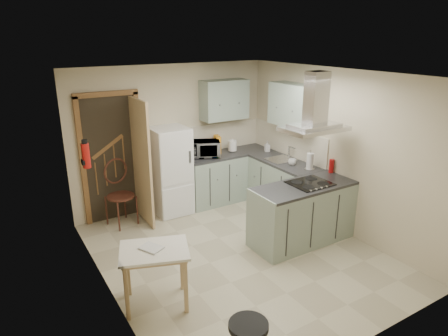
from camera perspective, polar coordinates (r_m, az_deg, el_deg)
floor at (r=5.81m, az=2.00°, el=-12.11°), size 4.20×4.20×0.00m
ceiling at (r=5.01m, az=2.33°, el=13.24°), size 4.20×4.20×0.00m
back_wall at (r=7.05m, az=-7.34°, el=4.38°), size 3.60×0.00×3.60m
left_wall at (r=4.60m, az=-16.95°, el=-4.20°), size 0.00×4.20×4.20m
right_wall at (r=6.41m, az=15.70°, el=2.37°), size 0.00×4.20×4.20m
doorway at (r=6.72m, az=-15.71°, el=1.34°), size 1.10×0.12×2.10m
fridge at (r=6.85m, az=-7.65°, el=-0.42°), size 0.60×0.60×1.50m
counter_back at (r=7.32m, az=-1.40°, el=-1.49°), size 1.08×0.60×0.90m
counter_right at (r=7.24m, az=7.06°, el=-1.86°), size 0.60×1.95×0.90m
splashback at (r=7.50m, az=-0.56°, el=4.60°), size 1.68×0.02×0.50m
wall_cabinet_back at (r=7.21m, az=0.03°, el=9.72°), size 0.85×0.35×0.70m
wall_cabinet_right at (r=6.75m, az=9.84°, el=8.83°), size 0.35×0.90×0.70m
peninsula at (r=6.05m, az=11.19°, el=-6.37°), size 1.55×0.65×0.90m
hob at (r=5.94m, az=12.18°, el=-2.15°), size 0.58×0.50×0.01m
extractor_hood at (r=5.70m, az=12.74°, el=5.52°), size 0.90×0.55×0.10m
sink at (r=6.97m, az=8.10°, el=1.22°), size 0.45×0.40×0.01m
fire_extinguisher at (r=5.36m, az=-19.12°, el=1.67°), size 0.10×0.10×0.32m
drop_leaf_table at (r=4.76m, az=-9.72°, el=-15.06°), size 0.90×0.79×0.71m
bentwood_chair at (r=6.63m, az=-14.55°, el=-3.93°), size 0.54×0.54×0.99m
microwave at (r=7.04m, az=-2.76°, el=2.75°), size 0.61×0.53×0.29m
kettle at (r=7.36m, az=1.21°, el=3.23°), size 0.21×0.21×0.23m
cereal_box at (r=7.27m, az=-0.95°, el=3.41°), size 0.14×0.23×0.32m
soap_bottle at (r=7.42m, az=6.18°, el=3.10°), size 0.11×0.11×0.19m
paper_towel at (r=6.52m, az=12.18°, el=0.98°), size 0.14×0.14×0.28m
cup at (r=6.71m, az=9.72°, el=0.85°), size 0.17×0.17×0.10m
red_bottle at (r=6.46m, az=15.09°, el=0.27°), size 0.09×0.09×0.21m
book at (r=4.50m, az=-11.16°, el=-11.12°), size 0.27×0.30×0.11m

